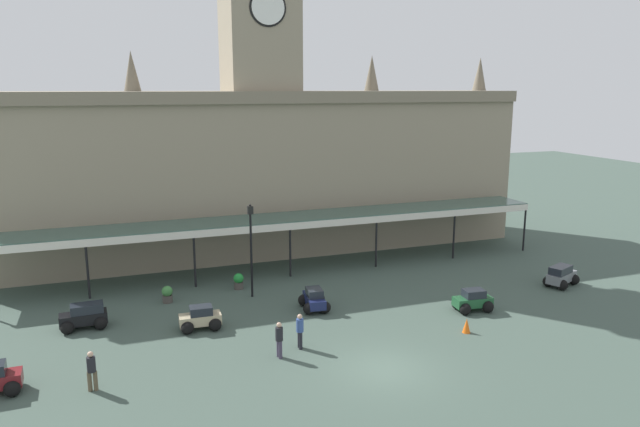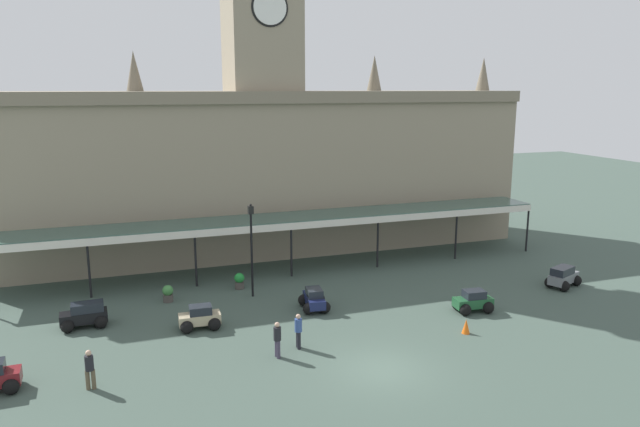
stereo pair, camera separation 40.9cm
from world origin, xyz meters
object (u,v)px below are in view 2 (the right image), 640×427
(traffic_cone, at_px, (466,326))
(pedestrian_crossing_forecourt, at_px, (298,330))
(planter_near_kerb, at_px, (239,281))
(car_navy_sedan, at_px, (314,300))
(pedestrian_near_entrance, at_px, (90,368))
(planter_forecourt_centre, at_px, (168,293))
(victorian_lamppost, at_px, (251,240))
(pedestrian_beside_cars, at_px, (277,338))
(car_beige_sedan, at_px, (200,319))
(car_grey_estate, at_px, (563,278))
(car_black_estate, at_px, (85,316))
(car_green_sedan, at_px, (473,302))

(traffic_cone, bearing_deg, pedestrian_crossing_forecourt, 172.55)
(planter_near_kerb, bearing_deg, car_navy_sedan, -56.32)
(pedestrian_near_entrance, bearing_deg, car_navy_sedan, 25.55)
(planter_forecourt_centre, bearing_deg, traffic_cone, -34.85)
(victorian_lamppost, bearing_deg, pedestrian_crossing_forecourt, -86.68)
(pedestrian_beside_cars, distance_m, pedestrian_crossing_forecourt, 1.32)
(victorian_lamppost, xyz_separation_m, traffic_cone, (8.71, -8.64, -2.99))
(car_beige_sedan, relative_size, pedestrian_crossing_forecourt, 1.25)
(car_grey_estate, distance_m, planter_near_kerb, 19.57)
(car_beige_sedan, xyz_separation_m, car_black_estate, (-5.45, 2.07, 0.06))
(pedestrian_beside_cars, relative_size, pedestrian_crossing_forecourt, 1.00)
(pedestrian_beside_cars, bearing_deg, car_green_sedan, 9.66)
(pedestrian_crossing_forecourt, xyz_separation_m, planter_near_kerb, (-0.89, 9.16, -0.42))
(car_green_sedan, height_order, car_black_estate, car_black_estate)
(pedestrian_beside_cars, height_order, victorian_lamppost, victorian_lamppost)
(car_grey_estate, bearing_deg, car_navy_sedan, 174.81)
(car_green_sedan, height_order, victorian_lamppost, victorian_lamppost)
(pedestrian_near_entrance, xyz_separation_m, planter_forecourt_centre, (3.83, 9.19, -0.42))
(pedestrian_crossing_forecourt, distance_m, planter_near_kerb, 9.21)
(car_beige_sedan, bearing_deg, car_green_sedan, -9.96)
(car_navy_sedan, relative_size, pedestrian_beside_cars, 1.28)
(victorian_lamppost, bearing_deg, pedestrian_beside_cars, -95.08)
(car_black_estate, distance_m, planter_forecourt_centre, 4.89)
(car_black_estate, bearing_deg, car_grey_estate, -6.03)
(victorian_lamppost, relative_size, traffic_cone, 7.56)
(pedestrian_crossing_forecourt, xyz_separation_m, traffic_cone, (8.27, -1.08, -0.55))
(car_green_sedan, height_order, traffic_cone, car_green_sedan)
(car_beige_sedan, bearing_deg, pedestrian_crossing_forecourt, -43.92)
(planter_near_kerb, height_order, planter_forecourt_centre, same)
(traffic_cone, height_order, planter_near_kerb, planter_near_kerb)
(car_black_estate, height_order, pedestrian_beside_cars, pedestrian_beside_cars)
(car_green_sedan, xyz_separation_m, traffic_cone, (-1.98, -2.41, -0.14))
(car_black_estate, bearing_deg, pedestrian_beside_cars, -38.25)
(car_green_sedan, distance_m, planter_forecourt_centre, 16.88)
(car_grey_estate, xyz_separation_m, car_green_sedan, (-7.46, -1.70, -0.06))
(pedestrian_crossing_forecourt, height_order, victorian_lamppost, victorian_lamppost)
(car_beige_sedan, distance_m, traffic_cone, 13.20)
(car_green_sedan, relative_size, car_black_estate, 0.93)
(car_navy_sedan, bearing_deg, car_grey_estate, -5.19)
(pedestrian_crossing_forecourt, relative_size, planter_near_kerb, 1.74)
(car_black_estate, xyz_separation_m, victorian_lamppost, (8.99, 1.66, 2.79))
(car_beige_sedan, height_order, car_green_sedan, same)
(car_grey_estate, height_order, victorian_lamppost, victorian_lamppost)
(car_navy_sedan, bearing_deg, pedestrian_crossing_forecourt, -116.96)
(car_green_sedan, relative_size, traffic_cone, 2.94)
(victorian_lamppost, bearing_deg, car_black_estate, -169.53)
(pedestrian_near_entrance, height_order, traffic_cone, pedestrian_near_entrance)
(car_black_estate, bearing_deg, pedestrian_near_entrance, -86.21)
(pedestrian_near_entrance, height_order, planter_near_kerb, pedestrian_near_entrance)
(car_beige_sedan, xyz_separation_m, pedestrian_crossing_forecourt, (3.98, -3.83, 0.41))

